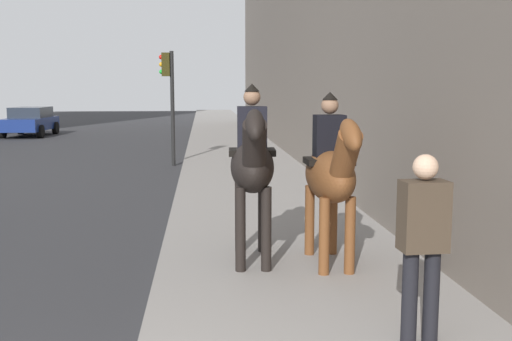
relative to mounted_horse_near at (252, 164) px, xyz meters
The scene contains 5 objects.
mounted_horse_near is the anchor object (origin of this frame).
mounted_horse_far 1.01m from the mounted_horse_near, 102.46° to the right, with size 2.15×0.61×2.22m.
pedestrian_greeting 2.94m from the mounted_horse_near, 154.07° to the right, with size 0.28×0.41×1.70m.
car_mid_lane 24.97m from the mounted_horse_near, 21.61° to the left, with size 4.19×2.12×1.44m.
traffic_light_near_curb 11.07m from the mounted_horse_near, ahead, with size 0.20×0.44×3.49m.
Camera 1 is at (-3.10, -0.61, 2.38)m, focal length 42.06 mm.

